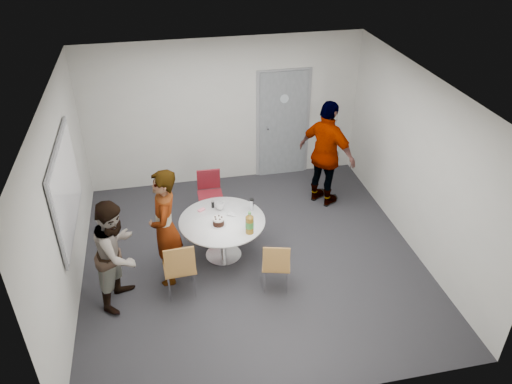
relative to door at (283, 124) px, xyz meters
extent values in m
plane|color=black|center=(-1.10, -2.48, -1.03)|extent=(5.00, 5.00, 0.00)
plane|color=silver|center=(-1.10, -2.48, 1.67)|extent=(5.00, 5.00, 0.00)
plane|color=beige|center=(-1.10, 0.02, 0.32)|extent=(5.00, 0.00, 5.00)
plane|color=beige|center=(-3.60, -2.48, 0.32)|extent=(0.00, 5.00, 5.00)
plane|color=beige|center=(1.40, -2.48, 0.32)|extent=(0.00, 5.00, 5.00)
plane|color=beige|center=(-1.10, -4.98, 0.32)|extent=(5.00, 0.00, 5.00)
cube|color=slate|center=(0.00, -0.01, 0.00)|extent=(0.90, 0.05, 2.05)
cube|color=gray|center=(0.00, 0.01, 0.00)|extent=(1.02, 0.04, 2.12)
cylinder|color=#B2BFC6|center=(0.00, -0.04, 0.52)|extent=(0.16, 0.01, 0.16)
cylinder|color=silver|center=(-0.32, -0.07, -0.01)|extent=(0.04, 0.14, 0.04)
cube|color=gray|center=(-3.56, -2.28, 0.42)|extent=(0.03, 1.90, 1.25)
cube|color=white|center=(-3.54, -2.28, 0.42)|extent=(0.01, 1.78, 1.13)
cylinder|color=white|center=(-1.51, -2.32, -0.38)|extent=(1.27, 1.27, 0.03)
cylinder|color=silver|center=(-1.51, -2.32, -0.70)|extent=(0.09, 0.09, 0.61)
cylinder|color=silver|center=(-1.51, -2.32, -1.01)|extent=(0.54, 0.54, 0.02)
cylinder|color=white|center=(-1.58, -2.44, -0.36)|extent=(0.22, 0.22, 0.01)
cylinder|color=black|center=(-1.58, -2.44, -0.31)|extent=(0.17, 0.17, 0.09)
cylinder|color=white|center=(-1.58, -2.44, -0.26)|extent=(0.17, 0.17, 0.02)
cylinder|color=olive|center=(-1.18, -2.71, -0.23)|extent=(0.12, 0.12, 0.27)
cylinder|color=#3D8E38|center=(-1.18, -2.71, -0.22)|extent=(0.12, 0.12, 0.10)
cone|color=olive|center=(-1.18, -2.71, -0.07)|extent=(0.11, 0.11, 0.06)
cylinder|color=#519C46|center=(-1.18, -2.71, -0.03)|extent=(0.04, 0.04, 0.03)
imported|color=white|center=(-1.50, -2.02, -0.31)|extent=(0.19, 0.19, 0.11)
cylinder|color=black|center=(-1.60, -1.96, -0.31)|extent=(0.05, 0.05, 0.11)
cylinder|color=silver|center=(-1.03, -2.15, -0.28)|extent=(0.06, 0.06, 0.17)
cylinder|color=black|center=(-1.03, -2.15, -0.18)|extent=(0.07, 0.07, 0.03)
cube|color=pink|center=(-1.78, -2.01, -0.35)|extent=(0.12, 0.10, 0.02)
ellipsoid|color=white|center=(-1.36, -2.23, -0.35)|extent=(0.18, 0.18, 0.03)
cube|color=brown|center=(-2.21, -2.98, -0.57)|extent=(0.44, 0.44, 0.04)
cube|color=brown|center=(-2.20, -3.18, -0.34)|extent=(0.41, 0.11, 0.40)
cylinder|color=silver|center=(-2.05, -2.80, -0.80)|extent=(0.02, 0.02, 0.45)
cylinder|color=silver|center=(-2.39, -2.82, -0.80)|extent=(0.02, 0.02, 0.45)
cylinder|color=silver|center=(-2.03, -3.14, -0.80)|extent=(0.02, 0.02, 0.45)
cylinder|color=silver|center=(-2.37, -3.16, -0.80)|extent=(0.02, 0.02, 0.45)
cube|color=brown|center=(-0.89, -3.14, -0.62)|extent=(0.47, 0.47, 0.03)
cube|color=brown|center=(-0.94, -3.32, -0.41)|extent=(0.37, 0.17, 0.36)
cylinder|color=silver|center=(-0.70, -3.03, -0.82)|extent=(0.02, 0.02, 0.41)
cylinder|color=silver|center=(-1.00, -2.95, -0.82)|extent=(0.02, 0.02, 0.41)
cylinder|color=silver|center=(-0.78, -3.33, -0.82)|extent=(0.02, 0.02, 0.41)
cylinder|color=silver|center=(-1.08, -3.25, -0.82)|extent=(0.02, 0.02, 0.41)
cube|color=maroon|center=(-1.56, -1.29, -0.59)|extent=(0.41, 0.41, 0.03)
cube|color=maroon|center=(-1.56, -1.09, -0.37)|extent=(0.39, 0.10, 0.39)
cylinder|color=silver|center=(-1.73, -1.45, -0.81)|extent=(0.02, 0.02, 0.43)
cylinder|color=silver|center=(-1.40, -1.45, -0.81)|extent=(0.02, 0.02, 0.43)
cylinder|color=silver|center=(-1.72, -1.12, -0.81)|extent=(0.02, 0.02, 0.43)
cylinder|color=silver|center=(-1.40, -1.13, -0.81)|extent=(0.02, 0.02, 0.43)
imported|color=#A5C6EA|center=(-2.34, -2.65, -0.15)|extent=(0.47, 0.67, 1.75)
imported|color=white|center=(-2.98, -2.95, -0.24)|extent=(0.85, 0.94, 1.57)
imported|color=black|center=(0.46, -1.19, -0.08)|extent=(1.03, 1.18, 1.90)
camera|label=1|loc=(-2.26, -8.29, 3.87)|focal=35.00mm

